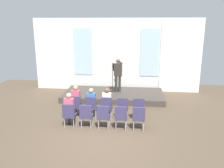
{
  "coord_description": "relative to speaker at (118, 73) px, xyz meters",
  "views": [
    {
      "loc": [
        1.16,
        -7.24,
        3.88
      ],
      "look_at": [
        0.07,
        3.18,
        1.12
      ],
      "focal_mm": 37.09,
      "sensor_mm": 36.0,
      "label": 1
    }
  ],
  "objects": [
    {
      "name": "ground_plane",
      "position": [
        -0.23,
        -4.68,
        -1.34
      ],
      "size": [
        15.67,
        15.67,
        0.0
      ],
      "primitive_type": "plane",
      "color": "brown"
    },
    {
      "name": "rear_partition",
      "position": [
        -0.21,
        1.34,
        0.76
      ],
      "size": [
        9.6,
        0.14,
        4.17
      ],
      "color": "silver",
      "rests_on": "ground"
    },
    {
      "name": "stage_platform",
      "position": [
        -0.23,
        -0.16,
        -1.19
      ],
      "size": [
        5.26,
        2.41,
        0.29
      ],
      "primitive_type": "cube",
      "color": "#3F3833",
      "rests_on": "ground"
    },
    {
      "name": "speaker",
      "position": [
        0.0,
        0.0,
        0.0
      ],
      "size": [
        0.51,
        0.69,
        1.79
      ],
      "color": "#332D28",
      "rests_on": "stage_platform"
    },
    {
      "name": "mic_stand",
      "position": [
        -0.3,
        0.1,
        -0.71
      ],
      "size": [
        0.28,
        0.28,
        1.56
      ],
      "color": "black",
      "rests_on": "stage_platform"
    },
    {
      "name": "chair_r0_c0",
      "position": [
        -1.55,
        -2.92,
        -0.8
      ],
      "size": [
        0.46,
        0.44,
        0.94
      ],
      "color": "#99999E",
      "rests_on": "ground"
    },
    {
      "name": "audience_r0_c0",
      "position": [
        -1.55,
        -2.84,
        -0.57
      ],
      "size": [
        0.36,
        0.39,
        1.38
      ],
      "color": "#2D2D33",
      "rests_on": "ground"
    },
    {
      "name": "chair_r0_c1",
      "position": [
        -0.89,
        -2.92,
        -0.8
      ],
      "size": [
        0.46,
        0.44,
        0.94
      ],
      "color": "#99999E",
      "rests_on": "ground"
    },
    {
      "name": "audience_r0_c1",
      "position": [
        -0.89,
        -2.84,
        -0.63
      ],
      "size": [
        0.36,
        0.39,
        1.28
      ],
      "color": "#2D2D33",
      "rests_on": "ground"
    },
    {
      "name": "chair_r0_c2",
      "position": [
        -0.23,
        -2.92,
        -0.8
      ],
      "size": [
        0.46,
        0.44,
        0.94
      ],
      "color": "#99999E",
      "rests_on": "ground"
    },
    {
      "name": "audience_r0_c2",
      "position": [
        -0.23,
        -2.84,
        -0.61
      ],
      "size": [
        0.36,
        0.39,
        1.3
      ],
      "color": "#2D2D33",
      "rests_on": "ground"
    },
    {
      "name": "chair_r0_c3",
      "position": [
        0.43,
        -2.92,
        -0.8
      ],
      "size": [
        0.46,
        0.44,
        0.94
      ],
      "color": "#99999E",
      "rests_on": "ground"
    },
    {
      "name": "chair_r0_c4",
      "position": [
        1.09,
        -2.92,
        -0.8
      ],
      "size": [
        0.46,
        0.44,
        0.94
      ],
      "color": "#99999E",
      "rests_on": "ground"
    },
    {
      "name": "chair_r1_c0",
      "position": [
        -1.55,
        -3.91,
        -0.8
      ],
      "size": [
        0.46,
        0.44,
        0.94
      ],
      "color": "#99999E",
      "rests_on": "ground"
    },
    {
      "name": "audience_r1_c0",
      "position": [
        -1.55,
        -3.83,
        -0.59
      ],
      "size": [
        0.36,
        0.39,
        1.35
      ],
      "color": "#2D2D33",
      "rests_on": "ground"
    },
    {
      "name": "chair_r1_c1",
      "position": [
        -0.89,
        -3.91,
        -0.8
      ],
      "size": [
        0.46,
        0.44,
        0.94
      ],
      "color": "#99999E",
      "rests_on": "ground"
    },
    {
      "name": "chair_r1_c2",
      "position": [
        -0.23,
        -3.91,
        -0.8
      ],
      "size": [
        0.46,
        0.44,
        0.94
      ],
      "color": "#99999E",
      "rests_on": "ground"
    },
    {
      "name": "chair_r1_c3",
      "position": [
        0.43,
        -3.91,
        -0.8
      ],
      "size": [
        0.46,
        0.44,
        0.94
      ],
      "color": "#99999E",
      "rests_on": "ground"
    },
    {
      "name": "chair_r1_c4",
      "position": [
        1.09,
        -3.91,
        -0.8
      ],
      "size": [
        0.46,
        0.44,
        0.94
      ],
      "color": "#99999E",
      "rests_on": "ground"
    }
  ]
}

